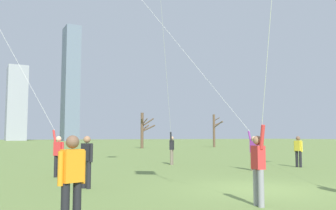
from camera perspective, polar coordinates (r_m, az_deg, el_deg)
The scene contains 12 objects.
ground_plane at distance 11.63m, azimuth 14.33°, elevation -12.75°, with size 400.00×400.00×0.00m, color olive.
kite_flyer_foreground_left_purple at distance 18.11m, azimuth 8.28°, elevation -0.36°, with size 7.38×10.08×16.74m.
kite_flyer_foreground_right_yellow at distance 7.90m, azimuth 15.44°, elevation 8.92°, with size 2.68×4.24×11.12m.
kite_flyer_midfield_left_red at distance 19.52m, azimuth 0.04°, elevation 0.45°, with size 4.56×5.86×13.38m.
kite_flyer_far_back_teal at distance 16.50m, azimuth -23.73°, elevation 6.67°, with size 7.47×6.25×16.50m.
bystander_strolling_midfield at distance 6.26m, azimuth -14.94°, elevation -11.20°, with size 0.49×0.30×1.62m.
bystander_watching_nearby at distance 20.35m, azimuth 19.85°, elevation -6.67°, with size 0.24×0.51×1.62m.
bystander_far_off_by_trees at distance 11.63m, azimuth -12.70°, elevation -8.30°, with size 0.32×0.47×1.62m.
bare_tree_rightmost at distance 55.88m, azimuth 7.35°, elevation -3.88°, with size 1.52×2.20×5.01m.
bare_tree_leftmost at distance 49.91m, azimuth -3.96°, elevation -3.81°, with size 2.08×1.83×4.89m.
skyline_slender_spire at distance 146.52m, azimuth -15.10°, elevation 3.31°, with size 5.65×8.62×44.73m.
skyline_squat_block at distance 160.88m, azimuth -22.79°, elevation 0.23°, with size 7.64×11.20×30.41m.
Camera 1 is at (-7.71, -8.56, 1.60)m, focal length 38.67 mm.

